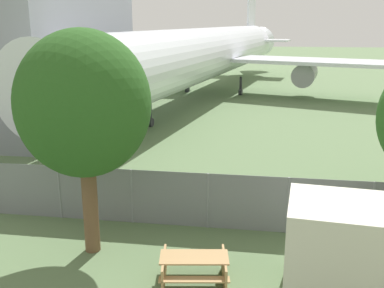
# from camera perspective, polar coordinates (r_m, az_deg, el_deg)

# --- Properties ---
(perimeter_fence) EXTENTS (56.07, 0.07, 1.88)m
(perimeter_fence) POSITION_cam_1_polar(r_m,az_deg,el_deg) (14.70, 2.02, -7.22)
(perimeter_fence) COLOR gray
(perimeter_fence) RESTS_ON ground
(airplane) EXTENTS (39.04, 48.09, 12.50)m
(airplane) POSITION_cam_1_polar(r_m,az_deg,el_deg) (40.57, 2.21, 11.42)
(airplane) COLOR white
(airplane) RESTS_ON ground
(picnic_bench_near_cabin) EXTENTS (1.95, 1.64, 0.76)m
(picnic_bench_near_cabin) POSITION_cam_1_polar(r_m,az_deg,el_deg) (11.99, 0.27, -15.27)
(picnic_bench_near_cabin) COLOR tan
(picnic_bench_near_cabin) RESTS_ON ground
(tree_far_right) EXTENTS (3.68, 3.68, 6.43)m
(tree_far_right) POSITION_cam_1_polar(r_m,az_deg,el_deg) (12.60, -13.57, 4.84)
(tree_far_right) COLOR brown
(tree_far_right) RESTS_ON ground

